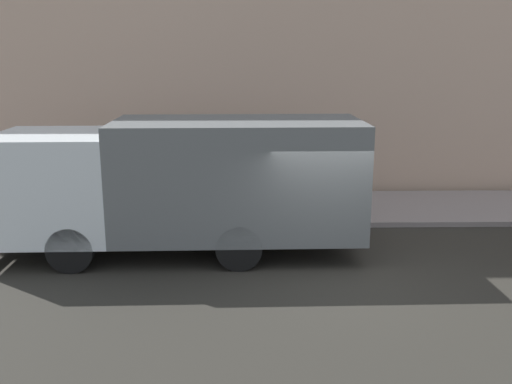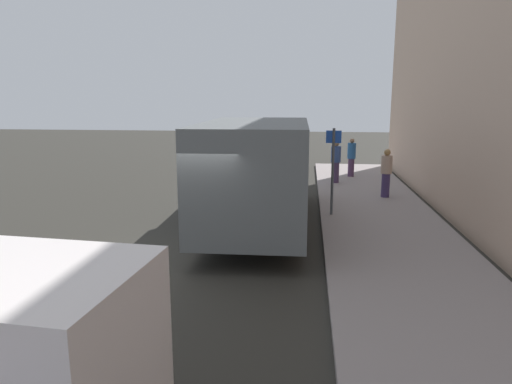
# 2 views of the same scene
# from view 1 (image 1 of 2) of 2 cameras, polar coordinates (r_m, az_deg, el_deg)

# --- Properties ---
(ground) EXTENTS (80.00, 80.00, 0.00)m
(ground) POSITION_cam_1_polar(r_m,az_deg,el_deg) (11.96, 7.49, -7.85)
(ground) COLOR #2E2C26
(sidewalk) EXTENTS (3.47, 30.00, 0.14)m
(sidewalk) POSITION_cam_1_polar(r_m,az_deg,el_deg) (16.40, 5.08, -1.57)
(sidewalk) COLOR gray
(sidewalk) RESTS_ON ground
(large_utility_truck) EXTENTS (2.69, 8.03, 2.97)m
(large_utility_truck) POSITION_cam_1_polar(r_m,az_deg,el_deg) (12.62, -7.24, 1.17)
(large_utility_truck) COLOR white
(large_utility_truck) RESTS_ON ground
(pedestrian_walking) EXTENTS (0.52, 0.52, 1.68)m
(pedestrian_walking) POSITION_cam_1_polar(r_m,az_deg,el_deg) (17.38, -17.99, 1.90)
(pedestrian_walking) COLOR #3D2F5B
(pedestrian_walking) RESTS_ON sidewalk
(street_sign_post) EXTENTS (0.44, 0.08, 2.56)m
(street_sign_post) POSITION_cam_1_polar(r_m,az_deg,el_deg) (14.75, -10.30, 2.83)
(street_sign_post) COLOR #4C5156
(street_sign_post) RESTS_ON sidewalk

